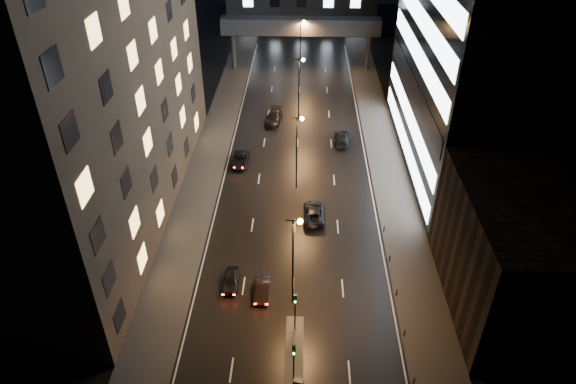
# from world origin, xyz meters

# --- Properties ---
(ground) EXTENTS (160.00, 160.00, 0.00)m
(ground) POSITION_xyz_m (0.00, 40.00, 0.00)
(ground) COLOR black
(ground) RESTS_ON ground
(sidewalk_left) EXTENTS (5.00, 110.00, 0.15)m
(sidewalk_left) POSITION_xyz_m (-12.50, 35.00, 0.07)
(sidewalk_left) COLOR #383533
(sidewalk_left) RESTS_ON ground
(sidewalk_right) EXTENTS (5.00, 110.00, 0.15)m
(sidewalk_right) POSITION_xyz_m (12.50, 35.00, 0.07)
(sidewalk_right) COLOR #383533
(sidewalk_right) RESTS_ON ground
(building_left) EXTENTS (15.00, 48.00, 40.00)m
(building_left) POSITION_xyz_m (-22.50, 24.00, 20.00)
(building_left) COLOR #2D2319
(building_left) RESTS_ON ground
(building_right_low) EXTENTS (10.00, 18.00, 12.00)m
(building_right_low) POSITION_xyz_m (20.00, 9.00, 6.00)
(building_right_low) COLOR black
(building_right_low) RESTS_ON ground
(skybridge) EXTENTS (30.00, 3.00, 10.00)m
(skybridge) POSITION_xyz_m (0.00, 70.00, 8.34)
(skybridge) COLOR #333335
(skybridge) RESTS_ON ground
(median_island) EXTENTS (1.60, 8.00, 0.15)m
(median_island) POSITION_xyz_m (0.30, 2.00, 0.07)
(median_island) COLOR #383533
(median_island) RESTS_ON ground
(traffic_signal_near) EXTENTS (0.28, 0.34, 4.40)m
(traffic_signal_near) POSITION_xyz_m (0.30, 4.49, 3.09)
(traffic_signal_near) COLOR black
(traffic_signal_near) RESTS_ON median_island
(traffic_signal_far) EXTENTS (0.28, 0.34, 4.40)m
(traffic_signal_far) POSITION_xyz_m (0.30, -1.01, 3.09)
(traffic_signal_far) COLOR black
(traffic_signal_far) RESTS_ON median_island
(bollard_row) EXTENTS (0.12, 25.12, 0.90)m
(bollard_row) POSITION_xyz_m (10.20, 6.50, 0.45)
(bollard_row) COLOR black
(bollard_row) RESTS_ON ground
(streetlight_near) EXTENTS (1.45, 0.50, 10.15)m
(streetlight_near) POSITION_xyz_m (0.16, 8.00, 6.50)
(streetlight_near) COLOR black
(streetlight_near) RESTS_ON ground
(streetlight_mid_a) EXTENTS (1.45, 0.50, 10.15)m
(streetlight_mid_a) POSITION_xyz_m (0.16, 28.00, 6.50)
(streetlight_mid_a) COLOR black
(streetlight_mid_a) RESTS_ON ground
(streetlight_mid_b) EXTENTS (1.45, 0.50, 10.15)m
(streetlight_mid_b) POSITION_xyz_m (0.16, 48.00, 6.50)
(streetlight_mid_b) COLOR black
(streetlight_mid_b) RESTS_ON ground
(streetlight_far) EXTENTS (1.45, 0.50, 10.15)m
(streetlight_far) POSITION_xyz_m (0.16, 68.00, 6.50)
(streetlight_far) COLOR black
(streetlight_far) RESTS_ON ground
(car_away_a) EXTENTS (1.58, 3.81, 1.29)m
(car_away_a) POSITION_xyz_m (-6.23, 10.13, 0.64)
(car_away_a) COLOR black
(car_away_a) RESTS_ON ground
(car_away_b) EXTENTS (1.50, 3.95, 1.28)m
(car_away_b) POSITION_xyz_m (-2.99, 9.01, 0.64)
(car_away_b) COLOR black
(car_away_b) RESTS_ON ground
(car_away_c) EXTENTS (2.28, 4.90, 1.36)m
(car_away_c) POSITION_xyz_m (-7.90, 33.66, 0.68)
(car_away_c) COLOR black
(car_away_c) RESTS_ON ground
(car_away_d) EXTENTS (2.93, 5.86, 1.64)m
(car_away_d) POSITION_xyz_m (-3.92, 46.73, 0.82)
(car_away_d) COLOR black
(car_away_d) RESTS_ON ground
(car_toward_a) EXTENTS (2.44, 5.25, 1.46)m
(car_toward_a) POSITION_xyz_m (2.19, 21.67, 0.73)
(car_toward_a) COLOR black
(car_toward_a) RESTS_ON ground
(car_toward_b) EXTENTS (2.49, 5.50, 1.56)m
(car_toward_b) POSITION_xyz_m (6.51, 40.35, 0.78)
(car_toward_b) COLOR black
(car_toward_b) RESTS_ON ground
(utility_cabinet) EXTENTS (0.88, 0.64, 1.11)m
(utility_cabinet) POSITION_xyz_m (0.70, -1.70, 0.71)
(utility_cabinet) COLOR #4D4E50
(utility_cabinet) RESTS_ON median_island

